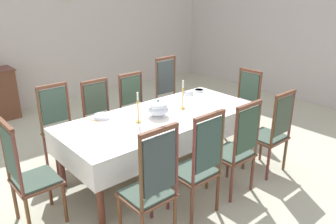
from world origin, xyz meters
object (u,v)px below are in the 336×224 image
at_px(chair_south_b, 199,164).
at_px(spoon_primary, 192,93).
at_px(bowl_far_left, 199,90).
at_px(chair_north_b, 101,116).
at_px(soup_tureen, 158,108).
at_px(chair_head_east, 243,103).
at_px(bowl_near_left, 188,94).
at_px(chair_north_a, 60,126).
at_px(chair_head_west, 28,174).
at_px(chair_north_d, 170,94).
at_px(candlestick_west, 138,110).
at_px(chair_south_d, 272,132).
at_px(bowl_near_right, 102,116).
at_px(spoon_secondary, 91,120).
at_px(dining_table, 162,121).
at_px(chair_south_a, 151,186).
at_px(candlestick_east, 183,97).
at_px(chair_north_c, 136,107).
at_px(chair_south_c, 236,148).

height_order(chair_south_b, spoon_primary, chair_south_b).
bearing_deg(bowl_far_left, chair_north_b, 158.28).
distance_m(soup_tureen, bowl_far_left, 1.20).
height_order(chair_head_east, bowl_near_left, chair_head_east).
height_order(chair_north_a, chair_north_b, chair_north_a).
bearing_deg(spoon_primary, chair_head_west, -160.12).
bearing_deg(chair_north_d, candlestick_west, 35.51).
bearing_deg(bowl_far_left, chair_head_east, -33.43).
xyz_separation_m(soup_tureen, bowl_far_left, (1.13, 0.40, -0.08)).
distance_m(chair_south_d, bowl_near_right, 2.10).
relative_size(chair_head_west, bowl_near_left, 7.45).
bearing_deg(bowl_near_right, spoon_secondary, 169.31).
relative_size(chair_north_b, spoon_secondary, 5.98).
xyz_separation_m(chair_south_b, chair_south_d, (1.30, 0.00, -0.02)).
relative_size(chair_head_west, spoon_primary, 6.43).
height_order(bowl_near_right, bowl_far_left, bowl_near_right).
xyz_separation_m(chair_north_a, chair_north_b, (0.60, -0.00, -0.01)).
xyz_separation_m(dining_table, chair_north_d, (0.99, 0.96, -0.09)).
height_order(chair_south_b, chair_north_d, chair_north_d).
bearing_deg(chair_south_b, candlestick_west, 92.30).
distance_m(chair_south_a, candlestick_west, 1.16).
height_order(bowl_near_left, spoon_secondary, bowl_near_left).
relative_size(bowl_near_right, spoon_primary, 1.13).
xyz_separation_m(chair_north_a, spoon_primary, (1.87, -0.54, 0.20)).
distance_m(candlestick_east, spoon_secondary, 1.19).
height_order(chair_south_a, bowl_near_right, chair_south_a).
distance_m(chair_south_a, chair_north_a, 1.91).
bearing_deg(chair_north_c, chair_head_west, 25.82).
height_order(chair_north_d, bowl_near_right, chair_north_d).
relative_size(chair_north_c, bowl_near_left, 6.84).
bearing_deg(dining_table, candlestick_east, 0.00).
bearing_deg(chair_head_east, soup_tureen, 90.00).
relative_size(chair_south_c, bowl_near_right, 5.61).
bearing_deg(bowl_far_left, chair_south_b, -135.79).
xyz_separation_m(chair_north_a, chair_north_c, (1.21, -0.00, -0.02)).
height_order(chair_north_b, chair_south_c, chair_south_c).
bearing_deg(chair_north_a, soup_tureen, 132.35).
xyz_separation_m(candlestick_east, spoon_primary, (0.59, 0.42, -0.15)).
bearing_deg(chair_head_west, spoon_primary, 99.02).
bearing_deg(bowl_near_left, candlestick_east, -140.70).
bearing_deg(bowl_far_left, spoon_secondary, 179.00).
bearing_deg(chair_north_a, bowl_near_right, 119.74).
bearing_deg(chair_south_d, chair_north_d, 90.00).
distance_m(chair_north_a, candlestick_east, 1.64).
bearing_deg(chair_north_d, chair_head_west, 19.81).
xyz_separation_m(chair_south_d, candlestick_west, (-1.34, 0.95, 0.34)).
bearing_deg(chair_south_c, chair_south_a, -179.83).
bearing_deg(spoon_secondary, chair_south_c, -67.37).
relative_size(chair_north_a, chair_south_b, 0.94).
bearing_deg(dining_table, chair_south_c, -73.26).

